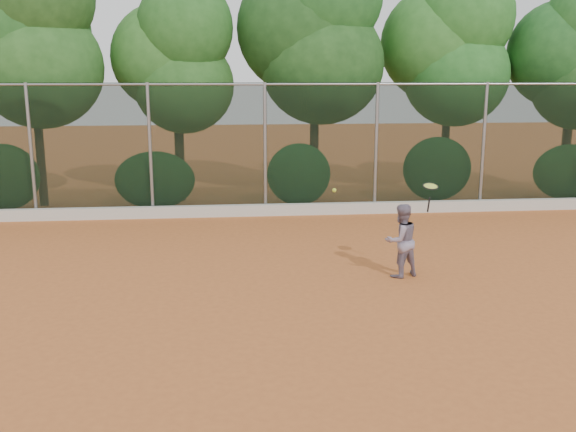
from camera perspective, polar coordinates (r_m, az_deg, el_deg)
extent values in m
plane|color=#BC622C|center=(10.66, 0.55, -7.73)|extent=(80.00, 80.00, 0.00)
cube|color=beige|center=(17.17, -1.97, 0.54)|extent=(24.00, 0.20, 0.30)
imported|color=gray|center=(12.02, 10.01, -2.17)|extent=(0.81, 0.72, 1.37)
cube|color=black|center=(17.09, -2.05, 5.92)|extent=(24.00, 0.01, 3.50)
cylinder|color=gray|center=(16.99, -2.09, 11.63)|extent=(24.00, 0.06, 0.06)
cylinder|color=gray|center=(17.74, -21.86, 5.28)|extent=(0.09, 0.09, 3.50)
cylinder|color=gray|center=(17.16, -12.14, 5.68)|extent=(0.09, 0.09, 3.50)
cylinder|color=gray|center=(17.09, -2.05, 5.92)|extent=(0.09, 0.09, 3.50)
cylinder|color=gray|center=(17.54, 7.83, 5.98)|extent=(0.09, 0.09, 3.50)
cylinder|color=gray|center=(18.48, 16.96, 5.88)|extent=(0.09, 0.09, 3.50)
cylinder|color=#462B1B|center=(19.67, -21.14, 5.07)|extent=(0.24, 0.24, 2.90)
ellipsoid|color=#3A742C|center=(19.40, -21.21, 12.24)|extent=(3.50, 2.90, 3.40)
ellipsoid|color=#2E6B29|center=(19.86, -22.64, 15.01)|extent=(3.80, 3.10, 3.70)
cylinder|color=#422F19|center=(19.45, -9.59, 4.90)|extent=(0.28, 0.28, 2.40)
ellipsoid|color=#26571D|center=(19.18, -9.24, 11.41)|extent=(2.90, 2.40, 2.80)
ellipsoid|color=#295F20|center=(19.52, -10.78, 13.72)|extent=(3.20, 2.70, 3.10)
ellipsoid|color=#21551D|center=(19.02, -9.13, 16.23)|extent=(2.70, 2.30, 2.90)
cylinder|color=#432719|center=(19.26, 2.34, 5.89)|extent=(0.26, 0.26, 3.00)
ellipsoid|color=#2F6426|center=(19.08, 3.06, 13.35)|extent=(3.60, 3.00, 3.50)
ellipsoid|color=#2A5E23|center=(19.35, 1.43, 16.31)|extent=(3.90, 3.20, 3.80)
cylinder|color=#3A2216|center=(20.45, 13.75, 5.51)|extent=(0.24, 0.24, 2.70)
ellipsoid|color=#215D20|center=(20.30, 14.74, 12.06)|extent=(3.20, 2.70, 3.10)
ellipsoid|color=#276021|center=(20.44, 13.22, 14.66)|extent=(3.50, 2.90, 3.40)
ellipsoid|color=#225E20|center=(20.31, 15.39, 16.83)|extent=(3.00, 2.50, 3.10)
cylinder|color=#472A1B|center=(21.63, 23.41, 4.93)|extent=(0.28, 0.28, 2.50)
ellipsoid|color=#2B6C29|center=(21.54, 23.14, 13.09)|extent=(3.30, 2.80, 3.20)
ellipsoid|color=#2F6024|center=(18.89, -23.94, 3.18)|extent=(1.90, 1.00, 1.80)
ellipsoid|color=#295E24|center=(18.07, -11.75, 3.14)|extent=(2.20, 1.16, 1.60)
ellipsoid|color=#296E2A|center=(18.08, 0.97, 3.72)|extent=(1.80, 1.04, 1.76)
ellipsoid|color=#255E24|center=(18.95, 13.10, 4.11)|extent=(2.00, 1.10, 1.84)
ellipsoid|color=#316A28|center=(20.61, 23.69, 3.61)|extent=(2.16, 1.12, 1.64)
cylinder|color=black|center=(11.96, 12.40, 1.00)|extent=(0.03, 0.11, 0.29)
torus|color=black|center=(11.85, 12.56, 2.60)|extent=(0.29, 0.28, 0.10)
cylinder|color=#C9D940|center=(11.85, 12.56, 2.60)|extent=(0.25, 0.24, 0.07)
sphere|color=#BDD330|center=(11.26, 4.14, 2.30)|extent=(0.07, 0.07, 0.07)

